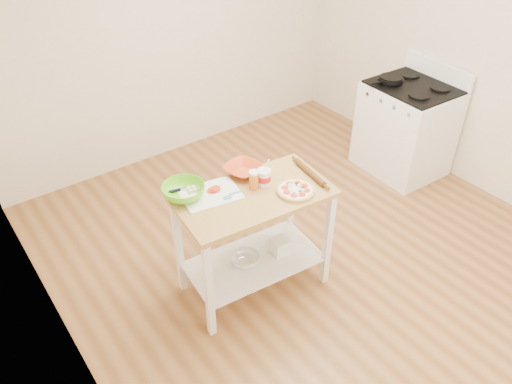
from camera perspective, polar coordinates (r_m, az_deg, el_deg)
The scene contains 15 objects.
room_shell at distance 3.60m, azimuth 8.16°, elevation 9.05°, with size 4.04×4.54×2.74m.
prep_island at distance 3.64m, azimuth -0.25°, elevation -3.44°, with size 1.15×0.71×0.90m.
gas_stove at distance 5.40m, azimuth 16.74°, elevation 7.00°, with size 0.73×0.84×1.11m.
skillet at distance 5.19m, azimuth 15.10°, elevation 12.33°, with size 0.39×0.25×0.03m.
pizza at distance 3.50m, azimuth 4.54°, elevation 0.19°, with size 0.27×0.27×0.04m.
cutting_board at distance 3.49m, azimuth -5.29°, elevation -0.19°, with size 0.45×0.37×0.04m.
spatula at distance 3.45m, azimuth -2.79°, elevation -0.33°, with size 0.16×0.05×0.01m.
knife at distance 3.54m, azimuth -8.71°, elevation 0.30°, with size 0.27×0.07×0.01m.
orange_bowl at distance 3.68m, azimuth -1.48°, elevation 2.57°, with size 0.26×0.26×0.06m, color #CE4A20.
green_bowl at distance 3.47m, azimuth -8.29°, elevation 0.08°, with size 0.30×0.30×0.09m, color #67CE1D.
beer_pint at distance 3.50m, azimuth -0.26°, elevation 1.40°, with size 0.07×0.07×0.14m.
yogurt_tub at distance 3.54m, azimuth 0.91°, elevation 1.69°, with size 0.10×0.10×0.22m.
rolling_pin at distance 3.69m, azimuth 6.19°, elevation 2.22°, with size 0.04×0.04×0.37m, color brown.
shelf_glass_bowl at distance 3.86m, azimuth -1.25°, elevation -7.68°, with size 0.22×0.22×0.07m, color silver.
shelf_bin at distance 3.93m, azimuth 2.75°, elevation -6.17°, with size 0.13×0.13×0.13m, color white.
Camera 1 is at (-2.30, -2.24, 2.97)m, focal length 35.00 mm.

